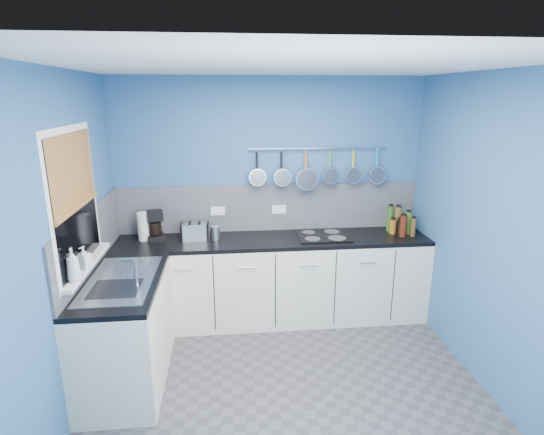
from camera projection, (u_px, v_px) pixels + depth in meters
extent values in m
cube|color=#47474C|center=(287.00, 391.00, 3.51)|extent=(3.20, 3.00, 0.02)
cube|color=white|center=(291.00, 64.00, 2.82)|extent=(3.20, 3.00, 0.02)
cube|color=#2F5F91|center=(269.00, 198.00, 4.61)|extent=(3.20, 0.02, 2.50)
cube|color=#2F5F91|center=(342.00, 372.00, 1.72)|extent=(3.20, 0.02, 2.50)
cube|color=#2F5F91|center=(61.00, 253.00, 3.01)|extent=(0.02, 3.00, 2.50)
cube|color=#2F5F91|center=(496.00, 238.00, 3.33)|extent=(0.02, 3.00, 2.50)
cube|color=#909299|center=(270.00, 208.00, 4.62)|extent=(3.20, 0.02, 0.50)
cube|color=#909299|center=(91.00, 239.00, 3.61)|extent=(0.02, 1.80, 0.50)
cube|color=silver|center=(272.00, 281.00, 4.54)|extent=(3.20, 0.60, 0.86)
cube|color=black|center=(272.00, 240.00, 4.42)|extent=(3.20, 0.60, 0.04)
cube|color=silver|center=(127.00, 332.00, 3.55)|extent=(0.60, 1.20, 0.86)
cube|color=black|center=(121.00, 282.00, 3.43)|extent=(0.60, 1.20, 0.04)
cube|color=white|center=(75.00, 201.00, 3.22)|extent=(0.01, 1.00, 1.10)
cube|color=black|center=(76.00, 201.00, 3.22)|extent=(0.01, 0.90, 1.00)
cube|color=#B27937|center=(73.00, 171.00, 3.16)|extent=(0.01, 0.90, 0.55)
cube|color=white|center=(87.00, 265.00, 3.36)|extent=(0.10, 0.98, 0.03)
cube|color=silver|center=(121.00, 279.00, 3.42)|extent=(0.50, 0.95, 0.01)
cube|color=white|center=(218.00, 211.00, 4.56)|extent=(0.15, 0.01, 0.09)
cube|color=white|center=(279.00, 209.00, 4.62)|extent=(0.15, 0.01, 0.09)
cylinder|color=silver|center=(318.00, 148.00, 4.46)|extent=(1.45, 0.02, 0.02)
imported|color=white|center=(73.00, 265.00, 3.01)|extent=(0.12, 0.12, 0.24)
imported|color=white|center=(84.00, 257.00, 3.24)|extent=(0.10, 0.10, 0.17)
cylinder|color=white|center=(144.00, 226.00, 4.32)|extent=(0.15, 0.15, 0.28)
cube|color=silver|center=(195.00, 231.00, 4.36)|extent=(0.29, 0.19, 0.17)
cylinder|color=silver|center=(215.00, 233.00, 4.36)|extent=(0.11, 0.11, 0.14)
cube|color=black|center=(323.00, 236.00, 4.47)|extent=(0.52, 0.46, 0.01)
cylinder|color=black|center=(405.00, 224.00, 4.66)|extent=(0.05, 0.05, 0.14)
cylinder|color=brown|center=(398.00, 219.00, 4.62)|extent=(0.07, 0.07, 0.26)
cylinder|color=#265919|center=(390.00, 218.00, 4.62)|extent=(0.06, 0.06, 0.27)
cylinder|color=#3F721E|center=(408.00, 223.00, 4.53)|extent=(0.07, 0.07, 0.24)
cylinder|color=black|center=(400.00, 226.00, 4.54)|extent=(0.07, 0.07, 0.16)
cylinder|color=#8C5914|center=(393.00, 226.00, 4.55)|extent=(0.07, 0.07, 0.15)
cylinder|color=brown|center=(413.00, 227.00, 4.46)|extent=(0.05, 0.05, 0.19)
cylinder|color=#4C190C|center=(403.00, 226.00, 4.44)|extent=(0.07, 0.07, 0.22)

